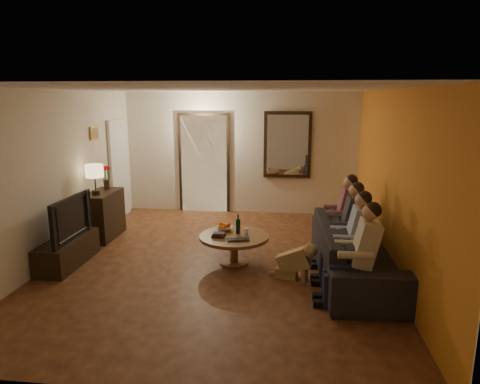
# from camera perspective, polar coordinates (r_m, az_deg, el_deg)

# --- Properties ---
(floor) EXTENTS (5.00, 6.00, 0.01)m
(floor) POSITION_cam_1_polar(r_m,az_deg,el_deg) (6.68, -2.89, -9.32)
(floor) COLOR #3F1D11
(floor) RESTS_ON ground
(ceiling) EXTENTS (5.00, 6.00, 0.01)m
(ceiling) POSITION_cam_1_polar(r_m,az_deg,el_deg) (6.20, -3.16, 13.58)
(ceiling) COLOR white
(ceiling) RESTS_ON back_wall
(back_wall) EXTENTS (5.00, 0.02, 2.60)m
(back_wall) POSITION_cam_1_polar(r_m,az_deg,el_deg) (9.25, 0.09, 5.17)
(back_wall) COLOR beige
(back_wall) RESTS_ON floor
(front_wall) EXTENTS (5.00, 0.02, 2.60)m
(front_wall) POSITION_cam_1_polar(r_m,az_deg,el_deg) (3.49, -11.33, -7.58)
(front_wall) COLOR beige
(front_wall) RESTS_ON floor
(left_wall) EXTENTS (0.02, 6.00, 2.60)m
(left_wall) POSITION_cam_1_polar(r_m,az_deg,el_deg) (7.16, -23.16, 2.00)
(left_wall) COLOR beige
(left_wall) RESTS_ON floor
(right_wall) EXTENTS (0.02, 6.00, 2.60)m
(right_wall) POSITION_cam_1_polar(r_m,az_deg,el_deg) (6.39, 19.67, 1.11)
(right_wall) COLOR beige
(right_wall) RESTS_ON floor
(orange_accent) EXTENTS (0.01, 6.00, 2.60)m
(orange_accent) POSITION_cam_1_polar(r_m,az_deg,el_deg) (6.39, 19.58, 1.12)
(orange_accent) COLOR orange
(orange_accent) RESTS_ON right_wall
(kitchen_doorway) EXTENTS (1.00, 0.06, 2.10)m
(kitchen_doorway) POSITION_cam_1_polar(r_m,az_deg,el_deg) (9.39, -4.80, 3.70)
(kitchen_doorway) COLOR #FFE0A5
(kitchen_doorway) RESTS_ON floor
(door_trim) EXTENTS (1.12, 0.04, 2.22)m
(door_trim) POSITION_cam_1_polar(r_m,az_deg,el_deg) (9.38, -4.81, 3.69)
(door_trim) COLOR black
(door_trim) RESTS_ON floor
(fridge_glimpse) EXTENTS (0.45, 0.03, 1.70)m
(fridge_glimpse) POSITION_cam_1_polar(r_m,az_deg,el_deg) (9.37, -3.27, 2.78)
(fridge_glimpse) COLOR silver
(fridge_glimpse) RESTS_ON floor
(mirror_frame) EXTENTS (1.00, 0.05, 1.40)m
(mirror_frame) POSITION_cam_1_polar(r_m,az_deg,el_deg) (9.12, 6.35, 6.26)
(mirror_frame) COLOR black
(mirror_frame) RESTS_ON back_wall
(mirror_glass) EXTENTS (0.86, 0.02, 1.26)m
(mirror_glass) POSITION_cam_1_polar(r_m,az_deg,el_deg) (9.09, 6.35, 6.24)
(mirror_glass) COLOR white
(mirror_glass) RESTS_ON back_wall
(white_door) EXTENTS (0.06, 0.85, 2.04)m
(white_door) POSITION_cam_1_polar(r_m,az_deg,el_deg) (9.23, -15.81, 2.93)
(white_door) COLOR white
(white_door) RESTS_ON floor
(framed_art) EXTENTS (0.03, 0.28, 0.24)m
(framed_art) POSITION_cam_1_polar(r_m,az_deg,el_deg) (8.23, -18.85, 7.45)
(framed_art) COLOR #B28C33
(framed_art) RESTS_ON left_wall
(art_canvas) EXTENTS (0.01, 0.22, 0.18)m
(art_canvas) POSITION_cam_1_polar(r_m,az_deg,el_deg) (8.22, -18.76, 7.45)
(art_canvas) COLOR brown
(art_canvas) RESTS_ON left_wall
(dresser) EXTENTS (0.45, 0.94, 0.84)m
(dresser) POSITION_cam_1_polar(r_m,az_deg,el_deg) (8.06, -17.77, -2.93)
(dresser) COLOR black
(dresser) RESTS_ON floor
(table_lamp) EXTENTS (0.30, 0.30, 0.54)m
(table_lamp) POSITION_cam_1_polar(r_m,az_deg,el_deg) (7.72, -18.77, 1.58)
(table_lamp) COLOR beige
(table_lamp) RESTS_ON dresser
(flower_vase) EXTENTS (0.14, 0.14, 0.44)m
(flower_vase) POSITION_cam_1_polar(r_m,az_deg,el_deg) (8.12, -17.44, 1.83)
(flower_vase) COLOR red
(flower_vase) RESTS_ON dresser
(tv_stand) EXTENTS (0.45, 1.22, 0.41)m
(tv_stand) POSITION_cam_1_polar(r_m,az_deg,el_deg) (7.02, -21.99, -7.37)
(tv_stand) COLOR black
(tv_stand) RESTS_ON floor
(tv) EXTENTS (1.13, 0.15, 0.65)m
(tv) POSITION_cam_1_polar(r_m,az_deg,el_deg) (6.87, -22.34, -3.21)
(tv) COLOR black
(tv) RESTS_ON tv_stand
(sofa) EXTENTS (2.61, 1.10, 0.75)m
(sofa) POSITION_cam_1_polar(r_m,az_deg,el_deg) (6.27, 15.19, -7.58)
(sofa) COLOR black
(sofa) RESTS_ON floor
(person_a) EXTENTS (0.60, 0.40, 1.20)m
(person_a) POSITION_cam_1_polar(r_m,az_deg,el_deg) (5.34, 15.65, -8.61)
(person_a) COLOR tan
(person_a) RESTS_ON sofa
(person_b) EXTENTS (0.60, 0.40, 1.20)m
(person_b) POSITION_cam_1_polar(r_m,az_deg,el_deg) (5.90, 14.77, -6.53)
(person_b) COLOR tan
(person_b) RESTS_ON sofa
(person_c) EXTENTS (0.60, 0.40, 1.20)m
(person_c) POSITION_cam_1_polar(r_m,az_deg,el_deg) (6.47, 14.04, -4.80)
(person_c) COLOR tan
(person_c) RESTS_ON sofa
(person_d) EXTENTS (0.60, 0.40, 1.20)m
(person_d) POSITION_cam_1_polar(r_m,az_deg,el_deg) (7.04, 13.44, -3.35)
(person_d) COLOR tan
(person_d) RESTS_ON sofa
(dog) EXTENTS (0.60, 0.37, 0.56)m
(dog) POSITION_cam_1_polar(r_m,az_deg,el_deg) (6.05, 7.20, -8.93)
(dog) COLOR #A67F4C
(dog) RESTS_ON floor
(coffee_table) EXTENTS (1.16, 1.16, 0.45)m
(coffee_table) POSITION_cam_1_polar(r_m,az_deg,el_deg) (6.55, -0.80, -7.66)
(coffee_table) COLOR brown
(coffee_table) RESTS_ON floor
(bowl) EXTENTS (0.26, 0.26, 0.06)m
(bowl) POSITION_cam_1_polar(r_m,az_deg,el_deg) (6.70, -2.09, -4.88)
(bowl) COLOR white
(bowl) RESTS_ON coffee_table
(oranges) EXTENTS (0.20, 0.20, 0.08)m
(oranges) POSITION_cam_1_polar(r_m,az_deg,el_deg) (6.68, -2.10, -4.32)
(oranges) COLOR orange
(oranges) RESTS_ON bowl
(wine_bottle) EXTENTS (0.07, 0.07, 0.31)m
(wine_bottle) POSITION_cam_1_polar(r_m,az_deg,el_deg) (6.52, -0.26, -4.24)
(wine_bottle) COLOR black
(wine_bottle) RESTS_ON coffee_table
(wine_glass) EXTENTS (0.06, 0.06, 0.10)m
(wine_glass) POSITION_cam_1_polar(r_m,az_deg,el_deg) (6.49, 0.84, -5.29)
(wine_glass) COLOR silver
(wine_glass) RESTS_ON coffee_table
(book_stack) EXTENTS (0.20, 0.15, 0.07)m
(book_stack) POSITION_cam_1_polar(r_m,az_deg,el_deg) (6.40, -2.88, -5.69)
(book_stack) COLOR black
(book_stack) RESTS_ON coffee_table
(laptop) EXTENTS (0.36, 0.27, 0.03)m
(laptop) POSITION_cam_1_polar(r_m,az_deg,el_deg) (6.19, -0.22, -6.52)
(laptop) COLOR black
(laptop) RESTS_ON coffee_table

